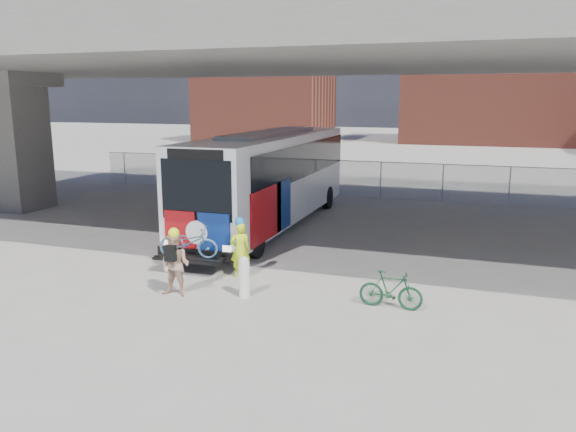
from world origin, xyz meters
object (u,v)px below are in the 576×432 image
at_px(cyclist_hivis, 240,248).
at_px(bus, 271,172).
at_px(bike_parked, 391,290).
at_px(bollard, 244,275).
at_px(cyclist_tan, 175,264).

bearing_deg(cyclist_hivis, bus, -111.77).
height_order(bus, bike_parked, bus).
height_order(bollard, cyclist_hivis, cyclist_hivis).
bearing_deg(bus, cyclist_hivis, -76.84).
height_order(cyclist_hivis, bike_parked, cyclist_hivis).
bearing_deg(bollard, cyclist_tan, -163.95).
xyz_separation_m(bus, cyclist_tan, (0.57, -8.30, -1.27)).
relative_size(bollard, bike_parked, 0.70).
bearing_deg(bike_parked, cyclist_tan, 101.44).
relative_size(cyclist_tan, bike_parked, 1.17).
relative_size(cyclist_hivis, bike_parked, 1.13).
bearing_deg(bike_parked, bus, 39.99).
xyz_separation_m(bollard, cyclist_tan, (-1.67, -0.48, 0.27)).
bearing_deg(cyclist_hivis, cyclist_tan, 30.26).
distance_m(bus, bike_parked, 9.56).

